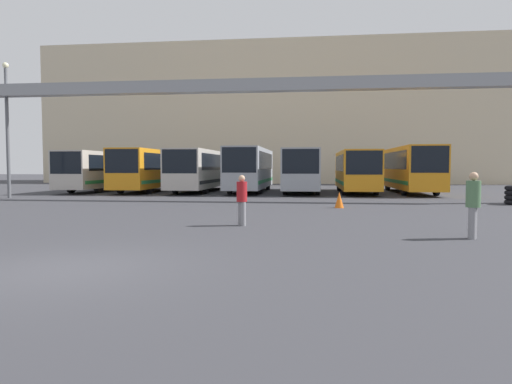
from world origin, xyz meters
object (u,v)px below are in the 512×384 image
bus_slot_0 (104,169)px  traffic_cone (339,200)px  bus_slot_3 (251,167)px  bus_slot_1 (149,168)px  bus_slot_6 (410,167)px  bus_slot_4 (302,168)px  bus_slot_5 (356,169)px  pedestrian_near_left (473,203)px  pedestrian_far_center (242,199)px  lamp_post (7,125)px  bus_slot_2 (202,168)px

bus_slot_0 → traffic_cone: bus_slot_0 is taller
bus_slot_0 → bus_slot_3: (11.83, -0.16, 0.13)m
bus_slot_1 → bus_slot_6: bus_slot_6 is taller
bus_slot_0 → bus_slot_4: (15.78, -0.72, 0.05)m
bus_slot_4 → bus_slot_5: size_ratio=1.01×
traffic_cone → pedestrian_near_left: bearing=-71.5°
pedestrian_far_center → traffic_cone: pedestrian_far_center is taller
bus_slot_0 → bus_slot_1: bus_slot_1 is taller
bus_slot_4 → lamp_post: size_ratio=1.25×
bus_slot_5 → pedestrian_near_left: (1.00, -21.35, -0.80)m
bus_slot_2 → lamp_post: (-9.81, -9.28, 2.65)m
bus_slot_6 → bus_slot_4: bearing=-176.4°
bus_slot_6 → pedestrian_far_center: size_ratio=6.83×
bus_slot_3 → lamp_post: bearing=-147.4°
bus_slot_1 → traffic_cone: size_ratio=14.08×
bus_slot_5 → bus_slot_6: bearing=8.1°
bus_slot_0 → pedestrian_near_left: 30.33m
bus_slot_1 → bus_slot_3: (7.89, 0.43, 0.05)m
bus_slot_4 → traffic_cone: 12.79m
bus_slot_2 → bus_slot_3: size_ratio=1.08×
pedestrian_far_center → traffic_cone: 7.77m
bus_slot_5 → bus_slot_3: bearing=175.4°
bus_slot_1 → lamp_post: 10.56m
bus_slot_0 → bus_slot_6: 23.66m
traffic_cone → lamp_post: 20.55m
bus_slot_3 → traffic_cone: size_ratio=15.24×
bus_slot_0 → traffic_cone: bearing=-36.8°
bus_slot_6 → bus_slot_5: bearing=-171.9°
bus_slot_2 → bus_slot_0: bearing=-177.7°
bus_slot_3 → bus_slot_6: 11.83m
traffic_cone → bus_slot_6: bearing=65.6°
bus_slot_4 → bus_slot_5: 3.94m
pedestrian_near_left → pedestrian_far_center: pedestrian_near_left is taller
pedestrian_far_center → bus_slot_6: bearing=-64.6°
bus_slot_0 → bus_slot_5: size_ratio=1.16×
bus_slot_3 → lamp_post: lamp_post is taller
bus_slot_0 → bus_slot_2: (7.89, 0.31, 0.06)m
pedestrian_far_center → bus_slot_3: bearing=-32.5°
bus_slot_4 → bus_slot_6: (7.89, 0.50, 0.08)m
pedestrian_near_left → bus_slot_2: bearing=-122.9°
bus_slot_3 → bus_slot_0: bearing=179.2°
bus_slot_3 → pedestrian_near_left: (8.88, -21.98, -0.94)m
bus_slot_2 → bus_slot_5: 11.88m
bus_slot_1 → bus_slot_3: bus_slot_3 is taller
bus_slot_5 → bus_slot_6: bus_slot_6 is taller
bus_slot_5 → pedestrian_far_center: (-5.53, -19.38, -0.87)m
bus_slot_4 → bus_slot_0: bearing=177.4°
bus_slot_4 → bus_slot_5: bearing=-0.9°
bus_slot_1 → traffic_cone: bearing=-42.6°
bus_slot_4 → pedestrian_near_left: bus_slot_4 is taller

